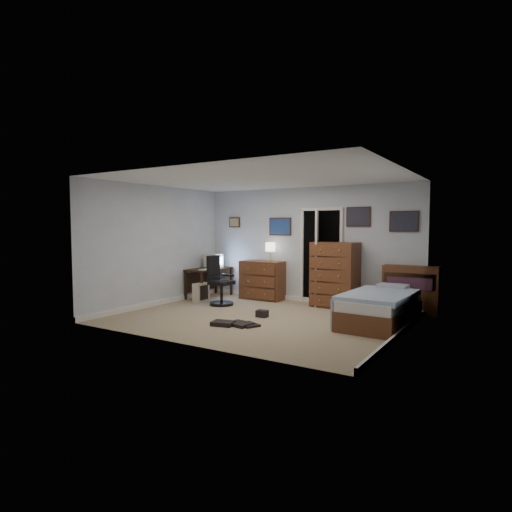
{
  "coord_description": "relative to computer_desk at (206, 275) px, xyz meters",
  "views": [
    {
      "loc": [
        3.98,
        -6.48,
        1.66
      ],
      "look_at": [
        -0.25,
        0.3,
        1.1
      ],
      "focal_mm": 30.0,
      "sensor_mm": 36.0,
      "label": 1
    }
  ],
  "objects": [
    {
      "name": "floor",
      "position": [
        2.28,
        -1.36,
        -0.53
      ],
      "size": [
        5.0,
        4.0,
        0.02
      ],
      "primitive_type": "cube",
      "color": "tan",
      "rests_on": "ground"
    },
    {
      "name": "computer_desk",
      "position": [
        0.0,
        0.0,
        0.0
      ],
      "size": [
        0.56,
        1.18,
        0.68
      ],
      "rotation": [
        0.0,
        0.0,
        -0.01
      ],
      "color": "black",
      "rests_on": "floor"
    },
    {
      "name": "crt_monitor",
      "position": [
        0.1,
        0.15,
        0.32
      ],
      "size": [
        0.36,
        0.33,
        0.33
      ],
      "rotation": [
        0.0,
        0.0,
        -0.01
      ],
      "color": "beige",
      "rests_on": "computer_desk"
    },
    {
      "name": "keyboard",
      "position": [
        0.26,
        -0.35,
        0.17
      ],
      "size": [
        0.14,
        0.36,
        0.02
      ],
      "primitive_type": "cube",
      "rotation": [
        0.0,
        0.0,
        -0.01
      ],
      "color": "beige",
      "rests_on": "computer_desk"
    },
    {
      "name": "pc_tower",
      "position": [
        0.28,
        -0.55,
        -0.32
      ],
      "size": [
        0.19,
        0.38,
        0.41
      ],
      "rotation": [
        0.0,
        0.0,
        -0.01
      ],
      "color": "beige",
      "rests_on": "floor"
    },
    {
      "name": "office_chair",
      "position": [
        0.88,
        -0.67,
        -0.12
      ],
      "size": [
        0.52,
        0.52,
        1.04
      ],
      "rotation": [
        0.0,
        0.0,
        -0.03
      ],
      "color": "black",
      "rests_on": "floor"
    },
    {
      "name": "media_stack",
      "position": [
        -0.04,
        0.92,
        -0.15
      ],
      "size": [
        0.16,
        0.16,
        0.75
      ],
      "primitive_type": "cube",
      "rotation": [
        0.0,
        0.0,
        0.07
      ],
      "color": "maroon",
      "rests_on": "floor"
    },
    {
      "name": "low_dresser",
      "position": [
        1.29,
        0.41,
        -0.09
      ],
      "size": [
        1.0,
        0.53,
        0.87
      ],
      "primitive_type": "cube",
      "rotation": [
        0.0,
        0.0,
        0.04
      ],
      "color": "brown",
      "rests_on": "floor"
    },
    {
      "name": "table_lamp",
      "position": [
        1.49,
        0.41,
        0.66
      ],
      "size": [
        0.23,
        0.23,
        0.42
      ],
      "rotation": [
        0.0,
        0.0,
        0.04
      ],
      "color": "gold",
      "rests_on": "low_dresser"
    },
    {
      "name": "doorway",
      "position": [
        2.63,
        0.91,
        0.48
      ],
      "size": [
        0.96,
        1.12,
        2.05
      ],
      "color": "black",
      "rests_on": "floor"
    },
    {
      "name": "tall_dresser",
      "position": [
        3.04,
        0.39,
        0.14
      ],
      "size": [
        0.93,
        0.58,
        1.33
      ],
      "primitive_type": "cube",
      "rotation": [
        0.0,
        0.0,
        -0.05
      ],
      "color": "brown",
      "rests_on": "floor"
    },
    {
      "name": "headboard_bookcase",
      "position": [
        4.5,
        0.5,
        -0.04
      ],
      "size": [
        1.02,
        0.29,
        0.91
      ],
      "rotation": [
        0.0,
        0.0,
        0.03
      ],
      "color": "brown",
      "rests_on": "floor"
    },
    {
      "name": "bed",
      "position": [
        4.27,
        -0.71,
        -0.23
      ],
      "size": [
        1.06,
        1.89,
        0.61
      ],
      "rotation": [
        0.0,
        0.0,
        -0.04
      ],
      "color": "brown",
      "rests_on": "floor"
    },
    {
      "name": "wall_posters",
      "position": [
        2.85,
        0.62,
        1.22
      ],
      "size": [
        4.38,
        0.04,
        0.6
      ],
      "color": "#331E11",
      "rests_on": "floor"
    },
    {
      "name": "floor_clutter",
      "position": [
        2.25,
        -1.9,
        -0.49
      ],
      "size": [
        0.8,
        1.17,
        0.13
      ],
      "rotation": [
        0.0,
        0.0,
        -0.07
      ],
      "color": "black",
      "rests_on": "floor"
    }
  ]
}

